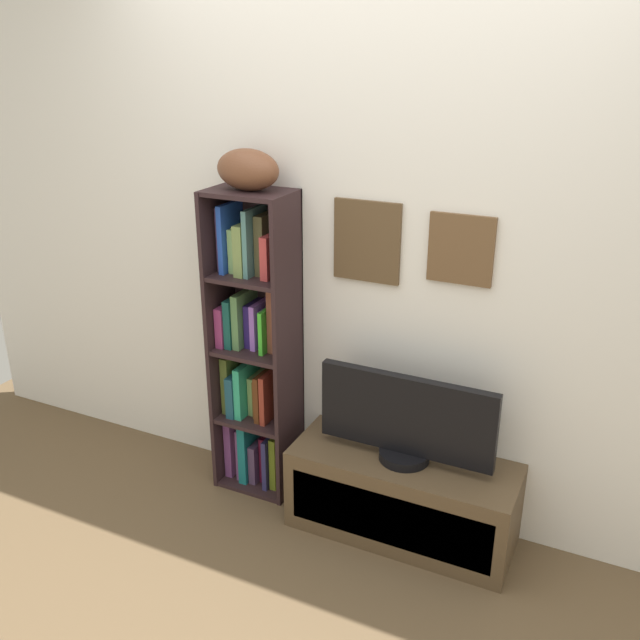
# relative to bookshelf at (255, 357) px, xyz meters

# --- Properties ---
(back_wall) EXTENTS (4.80, 0.08, 2.53)m
(back_wall) POSITION_rel_bookshelf_xyz_m (0.56, 0.13, 0.58)
(back_wall) COLOR white
(back_wall) RESTS_ON ground
(bookshelf) EXTENTS (0.38, 0.26, 1.48)m
(bookshelf) POSITION_rel_bookshelf_xyz_m (0.00, 0.00, 0.00)
(bookshelf) COLOR black
(bookshelf) RESTS_ON ground
(football) EXTENTS (0.31, 0.20, 0.18)m
(football) POSITION_rel_bookshelf_xyz_m (0.02, -0.03, 0.89)
(football) COLOR brown
(football) RESTS_ON bookshelf
(tv_stand) EXTENTS (0.99, 0.38, 0.39)m
(tv_stand) POSITION_rel_bookshelf_xyz_m (0.79, -0.09, -0.49)
(tv_stand) COLOR brown
(tv_stand) RESTS_ON ground
(television) EXTENTS (0.77, 0.22, 0.40)m
(television) POSITION_rel_bookshelf_xyz_m (0.79, -0.09, -0.10)
(television) COLOR black
(television) RESTS_ON tv_stand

